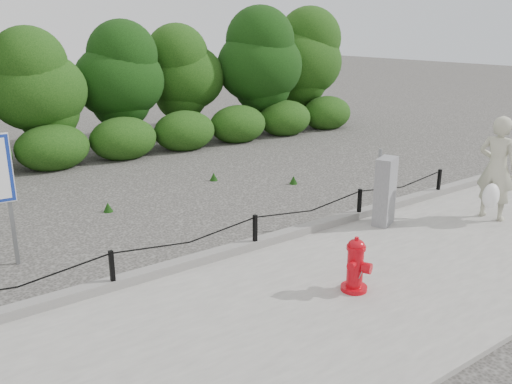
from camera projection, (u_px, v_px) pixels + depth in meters
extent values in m
plane|color=#2D2B28|center=(255.00, 253.00, 9.16)|extent=(90.00, 90.00, 0.00)
cube|color=gray|center=(339.00, 296.00, 7.61)|extent=(14.00, 4.00, 0.08)
cube|color=slate|center=(253.00, 244.00, 9.16)|extent=(14.00, 0.22, 0.14)
cube|color=black|center=(112.00, 270.00, 7.64)|extent=(0.06, 0.06, 0.60)
cube|color=black|center=(255.00, 232.00, 9.05)|extent=(0.06, 0.06, 0.60)
cube|color=black|center=(359.00, 204.00, 10.46)|extent=(0.06, 0.06, 0.60)
cube|color=black|center=(439.00, 183.00, 11.87)|extent=(0.06, 0.06, 0.60)
cylinder|color=black|center=(17.00, 280.00, 6.86)|extent=(2.50, 0.02, 0.02)
cylinder|color=black|center=(189.00, 236.00, 8.28)|extent=(2.50, 0.02, 0.02)
cylinder|color=black|center=(311.00, 205.00, 9.69)|extent=(2.50, 0.02, 0.02)
cylinder|color=black|center=(402.00, 182.00, 11.10)|extent=(2.50, 0.02, 0.02)
cylinder|color=black|center=(43.00, 130.00, 14.95)|extent=(0.18, 0.18, 1.79)
ellipsoid|color=#1A4810|center=(37.00, 84.00, 14.58)|extent=(2.65, 2.30, 2.87)
cylinder|color=black|center=(122.00, 118.00, 16.66)|extent=(0.18, 0.18, 1.88)
ellipsoid|color=#1A4810|center=(119.00, 75.00, 16.27)|extent=(2.78, 2.41, 3.01)
cylinder|color=black|center=(187.00, 110.00, 18.39)|extent=(0.18, 0.18, 1.83)
ellipsoid|color=#1A4810|center=(186.00, 72.00, 18.01)|extent=(2.70, 2.34, 2.92)
cylinder|color=black|center=(260.00, 103.00, 19.14)|extent=(0.18, 0.18, 2.11)
ellipsoid|color=#1A4810|center=(260.00, 60.00, 18.71)|extent=(3.13, 2.70, 3.38)
cylinder|color=black|center=(302.00, 96.00, 20.75)|extent=(0.18, 0.18, 2.13)
ellipsoid|color=#1A4810|center=(303.00, 56.00, 20.31)|extent=(3.15, 2.72, 3.40)
cylinder|color=#B40610|center=(354.00, 288.00, 7.70)|extent=(0.50, 0.50, 0.06)
cylinder|color=#B40610|center=(355.00, 268.00, 7.61)|extent=(0.31, 0.31, 0.57)
cylinder|color=#B40610|center=(356.00, 248.00, 7.52)|extent=(0.36, 0.36, 0.05)
ellipsoid|color=#B40610|center=(356.00, 246.00, 7.51)|extent=(0.32, 0.32, 0.18)
cylinder|color=#B40610|center=(357.00, 239.00, 7.48)|extent=(0.08, 0.08, 0.05)
cylinder|color=#B40610|center=(352.00, 266.00, 7.45)|extent=(0.14, 0.15, 0.12)
cylinder|color=#B40610|center=(359.00, 257.00, 7.72)|extent=(0.14, 0.15, 0.12)
cylinder|color=#B40610|center=(367.00, 268.00, 7.52)|extent=(0.20, 0.18, 0.16)
cylinder|color=slate|center=(360.00, 275.00, 7.50)|extent=(0.01, 0.05, 0.12)
imported|color=#ACAB94|center=(497.00, 168.00, 10.30)|extent=(0.59, 0.80, 2.00)
ellipsoid|color=white|center=(491.00, 196.00, 10.13)|extent=(0.36, 0.28, 0.48)
cube|color=gray|center=(385.00, 191.00, 10.08)|extent=(0.56, 0.45, 1.29)
cube|color=slate|center=(378.00, 186.00, 10.20)|extent=(0.07, 0.07, 1.42)
cube|color=slate|center=(9.00, 201.00, 8.43)|extent=(0.07, 0.07, 2.15)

